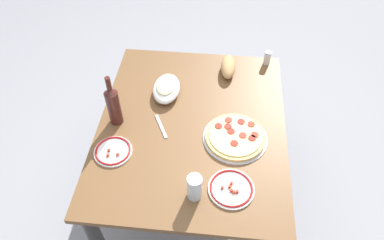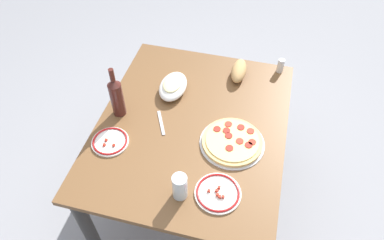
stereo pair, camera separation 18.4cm
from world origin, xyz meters
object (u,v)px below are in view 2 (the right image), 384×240
object	(u,v)px
dining_table	(192,137)
pepperoni_pizza	(232,142)
side_plate_far	(218,193)
wine_bottle	(117,96)
baked_pasta_dish	(173,86)
water_glass	(180,187)
bread_loaf	(239,71)
spice_shaker	(281,66)
side_plate_near	(110,141)

from	to	relation	value
dining_table	pepperoni_pizza	bearing A→B (deg)	-108.57
side_plate_far	pepperoni_pizza	bearing A→B (deg)	-2.32
side_plate_far	wine_bottle	bearing A→B (deg)	59.81
dining_table	baked_pasta_dish	world-z (taller)	baked_pasta_dish
side_plate_far	dining_table	bearing A→B (deg)	29.89
pepperoni_pizza	side_plate_far	bearing A→B (deg)	177.68
baked_pasta_dish	water_glass	size ratio (longest dim) A/B	1.76
bread_loaf	side_plate_far	bearing A→B (deg)	-177.09
baked_pasta_dish	wine_bottle	xyz separation A→B (m)	(-0.23, 0.23, 0.08)
water_glass	bread_loaf	world-z (taller)	water_glass
water_glass	spice_shaker	world-z (taller)	water_glass
side_plate_near	side_plate_far	xyz separation A→B (m)	(-0.15, -0.58, 0.00)
dining_table	baked_pasta_dish	size ratio (longest dim) A/B	4.97
side_plate_far	bread_loaf	xyz separation A→B (m)	(0.81, 0.04, 0.03)
water_glass	side_plate_far	world-z (taller)	water_glass
baked_pasta_dish	bread_loaf	xyz separation A→B (m)	(0.22, -0.34, -0.00)
baked_pasta_dish	water_glass	distance (m)	0.67
dining_table	spice_shaker	xyz separation A→B (m)	(0.54, -0.41, 0.16)
dining_table	wine_bottle	size ratio (longest dim) A/B	3.92
pepperoni_pizza	spice_shaker	world-z (taller)	spice_shaker
side_plate_near	water_glass	bearing A→B (deg)	-115.16
water_glass	wine_bottle	bearing A→B (deg)	48.24
pepperoni_pizza	dining_table	bearing A→B (deg)	71.43
baked_pasta_dish	side_plate_far	bearing A→B (deg)	-147.14
wine_bottle	side_plate_near	bearing A→B (deg)	-171.74
baked_pasta_dish	side_plate_far	size ratio (longest dim) A/B	1.14
wine_bottle	side_plate_far	bearing A→B (deg)	-120.19
dining_table	side_plate_far	bearing A→B (deg)	-150.11
dining_table	wine_bottle	bearing A→B (deg)	92.61
wine_bottle	side_plate_far	xyz separation A→B (m)	(-0.36, -0.61, -0.11)
baked_pasta_dish	side_plate_near	distance (m)	0.48
dining_table	spice_shaker	distance (m)	0.69
dining_table	pepperoni_pizza	xyz separation A→B (m)	(-0.08, -0.23, 0.13)
pepperoni_pizza	wine_bottle	xyz separation A→B (m)	(0.06, 0.62, 0.11)
water_glass	side_plate_near	distance (m)	0.47
water_glass	bread_loaf	xyz separation A→B (m)	(0.86, -0.12, -0.03)
wine_bottle	side_plate_far	distance (m)	0.72
baked_pasta_dish	side_plate_far	xyz separation A→B (m)	(-0.59, -0.38, -0.03)
side_plate_near	bread_loaf	size ratio (longest dim) A/B	0.92
side_plate_far	spice_shaker	distance (m)	0.93
wine_bottle	bread_loaf	world-z (taller)	wine_bottle
dining_table	baked_pasta_dish	xyz separation A→B (m)	(0.22, 0.17, 0.16)
bread_loaf	baked_pasta_dish	bearing A→B (deg)	122.97
baked_pasta_dish	wine_bottle	size ratio (longest dim) A/B	0.79
baked_pasta_dish	bread_loaf	bearing A→B (deg)	-57.03
bread_loaf	spice_shaker	xyz separation A→B (m)	(0.10, -0.23, 0.00)
water_glass	bread_loaf	bearing A→B (deg)	-8.06
baked_pasta_dish	bread_loaf	distance (m)	0.41
water_glass	bread_loaf	distance (m)	0.87
wine_bottle	side_plate_near	distance (m)	0.24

